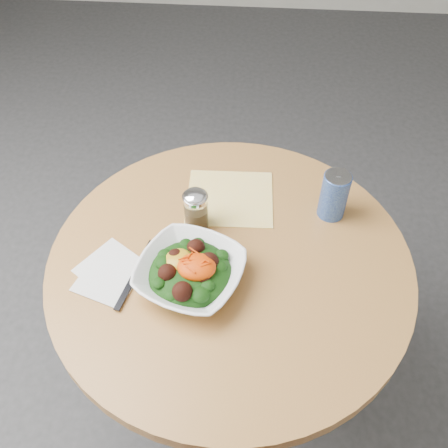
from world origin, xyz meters
The scene contains 8 objects.
ground centered at (0.00, 0.00, 0.00)m, with size 6.00×6.00×0.00m, color #2F2F32.
table centered at (0.00, 0.00, 0.55)m, with size 0.90×0.90×0.75m.
cloth_napkin centered at (-0.02, 0.21, 0.75)m, with size 0.23×0.21×0.00m, color #EBB30C.
paper_napkins centered at (-0.29, -0.07, 0.75)m, with size 0.19×0.21×0.00m.
salad_bowl centered at (-0.09, -0.07, 0.78)m, with size 0.31×0.31×0.09m.
fork centered at (-0.22, -0.06, 0.76)m, with size 0.07×0.21×0.00m.
spice_shaker centered at (-0.09, 0.10, 0.81)m, with size 0.06×0.06×0.12m.
beverage_can centered at (0.26, 0.17, 0.82)m, with size 0.07×0.07×0.14m.
Camera 1 is at (0.04, -0.75, 1.72)m, focal length 40.00 mm.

